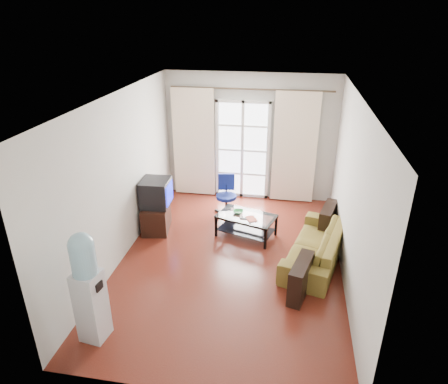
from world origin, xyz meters
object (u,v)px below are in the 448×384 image
object	(u,v)px
tv_stand	(156,217)
water_cooler	(88,286)
sofa	(316,245)
crt_tv	(155,193)
task_chair	(226,204)
coffee_table	(246,223)

from	to	relation	value
tv_stand	water_cooler	size ratio (longest dim) A/B	0.46
sofa	crt_tv	xyz separation A→B (m)	(-2.93, 0.55, 0.48)
sofa	task_chair	size ratio (longest dim) A/B	2.45
crt_tv	task_chair	distance (m)	1.53
task_chair	crt_tv	bearing A→B (deg)	-155.78
coffee_table	tv_stand	bearing A→B (deg)	-178.27
crt_tv	water_cooler	xyz separation A→B (m)	(0.11, -2.78, 0.04)
tv_stand	water_cooler	world-z (taller)	water_cooler
task_chair	water_cooler	size ratio (longest dim) A/B	0.55
coffee_table	task_chair	bearing A→B (deg)	123.04
coffee_table	crt_tv	distance (m)	1.77
tv_stand	sofa	bearing A→B (deg)	-19.22
crt_tv	water_cooler	size ratio (longest dim) A/B	0.38
tv_stand	water_cooler	distance (m)	2.82
tv_stand	crt_tv	size ratio (longest dim) A/B	1.20
sofa	task_chair	distance (m)	2.19
crt_tv	water_cooler	world-z (taller)	water_cooler
crt_tv	task_chair	world-z (taller)	crt_tv
coffee_table	task_chair	world-z (taller)	task_chair
tv_stand	crt_tv	bearing A→B (deg)	84.91
task_chair	water_cooler	bearing A→B (deg)	-116.32
coffee_table	task_chair	distance (m)	0.91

